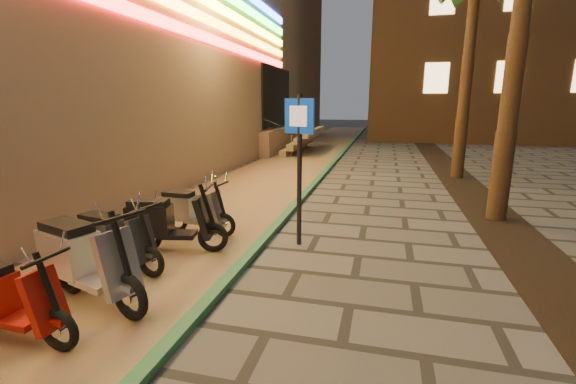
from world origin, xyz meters
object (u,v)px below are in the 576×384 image
(scooter_8, at_px, (112,239))
(scooter_10, at_px, (190,210))
(scooter_6, at_px, (2,300))
(scooter_7, at_px, (83,259))
(pedestrian_sign, at_px, (299,150))
(scooter_9, at_px, (165,223))

(scooter_8, distance_m, scooter_10, 1.82)
(scooter_6, distance_m, scooter_7, 0.95)
(scooter_6, xyz_separation_m, scooter_7, (0.21, 0.92, 0.10))
(scooter_6, relative_size, scooter_7, 0.82)
(scooter_6, bearing_deg, scooter_10, 88.76)
(pedestrian_sign, bearing_deg, scooter_10, -159.90)
(pedestrian_sign, relative_size, scooter_8, 1.70)
(scooter_6, relative_size, scooter_10, 1.00)
(pedestrian_sign, height_order, scooter_7, pedestrian_sign)
(pedestrian_sign, bearing_deg, scooter_9, -135.09)
(scooter_7, height_order, scooter_8, scooter_7)
(scooter_8, bearing_deg, scooter_9, 74.93)
(scooter_9, bearing_deg, scooter_8, -127.89)
(pedestrian_sign, bearing_deg, scooter_7, -107.53)
(scooter_7, relative_size, scooter_8, 1.18)
(scooter_8, bearing_deg, scooter_7, -61.20)
(scooter_7, height_order, scooter_10, scooter_7)
(scooter_7, distance_m, scooter_8, 0.99)
(scooter_9, bearing_deg, pedestrian_sign, 10.30)
(pedestrian_sign, distance_m, scooter_9, 2.59)
(pedestrian_sign, distance_m, scooter_6, 4.48)
(scooter_7, bearing_deg, scooter_6, -85.64)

